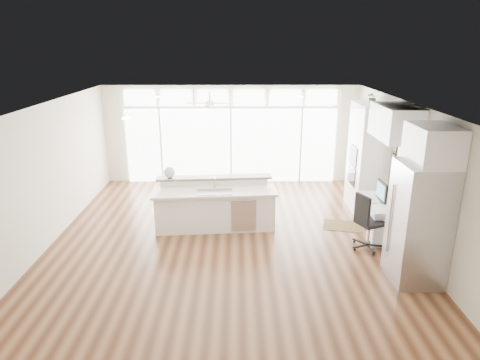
{
  "coord_description": "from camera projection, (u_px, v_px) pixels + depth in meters",
  "views": [
    {
      "loc": [
        0.17,
        -7.7,
        3.79
      ],
      "look_at": [
        0.23,
        0.6,
        1.12
      ],
      "focal_mm": 32.0,
      "sensor_mm": 36.0,
      "label": 1
    }
  ],
  "objects": [
    {
      "name": "upper_cabinets",
      "position": [
        396.0,
        122.0,
        8.07
      ],
      "size": [
        0.64,
        1.3,
        0.64
      ],
      "primitive_type": "cube",
      "color": "white",
      "rests_on": "wall_right"
    },
    {
      "name": "ceiling",
      "position": [
        227.0,
        106.0,
        7.66
      ],
      "size": [
        7.0,
        8.0,
        0.02
      ],
      "primitive_type": "cube",
      "color": "silver",
      "rests_on": "wall_back"
    },
    {
      "name": "floor",
      "position": [
        229.0,
        243.0,
        8.49
      ],
      "size": [
        7.0,
        8.0,
        0.02
      ],
      "primitive_type": "cube",
      "color": "#472716",
      "rests_on": "ground"
    },
    {
      "name": "wall_front",
      "position": [
        220.0,
        299.0,
        4.26
      ],
      "size": [
        7.0,
        0.04,
        2.7
      ],
      "primitive_type": "cube",
      "color": "beige",
      "rests_on": "floor"
    },
    {
      "name": "rug",
      "position": [
        343.0,
        226.0,
        9.25
      ],
      "size": [
        0.93,
        0.75,
        0.01
      ],
      "primitive_type": "cube",
      "rotation": [
        0.0,
        0.0,
        -0.21
      ],
      "color": "#392812",
      "rests_on": "floor"
    },
    {
      "name": "transom_row",
      "position": [
        231.0,
        97.0,
        11.5
      ],
      "size": [
        5.9,
        0.06,
        0.4
      ],
      "primitive_type": "cube",
      "color": "white",
      "rests_on": "wall_back"
    },
    {
      "name": "office_chair",
      "position": [
        370.0,
        222.0,
        8.09
      ],
      "size": [
        0.74,
        0.71,
        1.11
      ],
      "primitive_type": "cube",
      "rotation": [
        0.0,
        0.0,
        0.4
      ],
      "color": "black",
      "rests_on": "floor"
    },
    {
      "name": "oven_cabinet",
      "position": [
        367.0,
        158.0,
        9.83
      ],
      "size": [
        0.64,
        1.2,
        2.5
      ],
      "primitive_type": "cube",
      "color": "white",
      "rests_on": "floor"
    },
    {
      "name": "monitor",
      "position": [
        382.0,
        191.0,
        8.49
      ],
      "size": [
        0.1,
        0.52,
        0.43
      ],
      "primitive_type": "cube",
      "rotation": [
        0.0,
        0.0,
        0.03
      ],
      "color": "black",
      "rests_on": "desk_nook"
    },
    {
      "name": "fishbowl",
      "position": [
        170.0,
        172.0,
        9.12
      ],
      "size": [
        0.26,
        0.26,
        0.25
      ],
      "primitive_type": "sphere",
      "rotation": [
        0.0,
        0.0,
        0.06
      ],
      "color": "silver",
      "rests_on": "kitchen_island"
    },
    {
      "name": "fridge_cabinet",
      "position": [
        433.0,
        145.0,
        6.51
      ],
      "size": [
        0.64,
        0.9,
        0.6
      ],
      "primitive_type": "cube",
      "color": "white",
      "rests_on": "wall_right"
    },
    {
      "name": "refrigerator",
      "position": [
        419.0,
        223.0,
        6.91
      ],
      "size": [
        0.76,
        0.9,
        2.0
      ],
      "primitive_type": "cube",
      "color": "#B2B2B7",
      "rests_on": "floor"
    },
    {
      "name": "wall_back",
      "position": [
        231.0,
        135.0,
        11.88
      ],
      "size": [
        7.0,
        0.04,
        2.7
      ],
      "primitive_type": "cube",
      "color": "beige",
      "rests_on": "floor"
    },
    {
      "name": "glass_wall",
      "position": [
        231.0,
        146.0,
        11.91
      ],
      "size": [
        5.8,
        0.06,
        2.08
      ],
      "primitive_type": "cube",
      "color": "white",
      "rests_on": "wall_back"
    },
    {
      "name": "ceiling_fan",
      "position": [
        209.0,
        99.0,
        10.39
      ],
      "size": [
        1.16,
        1.16,
        0.32
      ],
      "primitive_type": "cube",
      "color": "white",
      "rests_on": "ceiling"
    },
    {
      "name": "desk_nook",
      "position": [
        383.0,
        219.0,
        8.67
      ],
      "size": [
        0.72,
        1.3,
        0.76
      ],
      "primitive_type": "cube",
      "color": "white",
      "rests_on": "floor"
    },
    {
      "name": "wall_right",
      "position": [
        413.0,
        178.0,
        8.09
      ],
      "size": [
        0.04,
        8.0,
        2.7
      ],
      "primitive_type": "cube",
      "color": "beige",
      "rests_on": "floor"
    },
    {
      "name": "recessed_lights",
      "position": [
        228.0,
        106.0,
        7.85
      ],
      "size": [
        3.4,
        3.0,
        0.02
      ],
      "primitive_type": "cube",
      "color": "#EFE5CB",
      "rests_on": "ceiling"
    },
    {
      "name": "framed_photos",
      "position": [
        394.0,
        162.0,
        8.95
      ],
      "size": [
        0.06,
        0.22,
        0.8
      ],
      "primitive_type": "cube",
      "color": "black",
      "rests_on": "wall_right"
    },
    {
      "name": "potted_plant",
      "position": [
        373.0,
        99.0,
        9.42
      ],
      "size": [
        0.27,
        0.29,
        0.22
      ],
      "primitive_type": "imported",
      "rotation": [
        0.0,
        0.0,
        -0.04
      ],
      "color": "#2B632A",
      "rests_on": "oven_cabinet"
    },
    {
      "name": "wall_left",
      "position": [
        43.0,
        178.0,
        8.05
      ],
      "size": [
        0.04,
        8.0,
        2.7
      ],
      "primitive_type": "cube",
      "color": "beige",
      "rests_on": "floor"
    },
    {
      "name": "desk_window",
      "position": [
        406.0,
        163.0,
        8.32
      ],
      "size": [
        0.04,
        0.85,
        0.85
      ],
      "primitive_type": "cube",
      "color": "white",
      "rests_on": "wall_right"
    },
    {
      "name": "kitchen_island",
      "position": [
        215.0,
        205.0,
        9.01
      ],
      "size": [
        2.65,
        1.16,
        1.03
      ],
      "primitive_type": "cube",
      "rotation": [
        0.0,
        0.0,
        0.07
      ],
      "color": "white",
      "rests_on": "floor"
    },
    {
      "name": "keyboard",
      "position": [
        372.0,
        201.0,
        8.55
      ],
      "size": [
        0.14,
        0.3,
        0.01
      ],
      "primitive_type": "cube",
      "rotation": [
        0.0,
        0.0,
        0.09
      ],
      "color": "silver",
      "rests_on": "desk_nook"
    }
  ]
}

